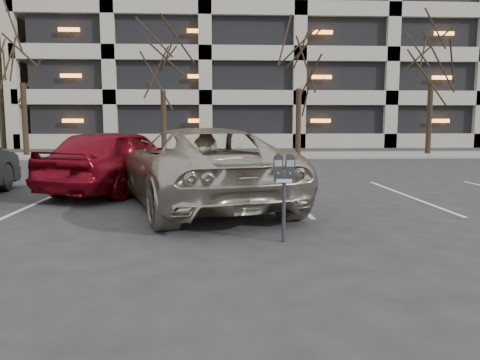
{
  "coord_description": "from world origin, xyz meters",
  "views": [
    {
      "loc": [
        -0.34,
        -8.43,
        1.71
      ],
      "look_at": [
        0.0,
        -1.87,
        0.91
      ],
      "focal_mm": 35.0,
      "sensor_mm": 36.0,
      "label": 1
    }
  ],
  "objects_px": {
    "tree_b": "(162,49)",
    "parking_meter": "(284,176)",
    "tree_c": "(299,46)",
    "car_red": "(119,160)",
    "tree_d": "(433,39)",
    "tree_a": "(20,36)",
    "suv_silver": "(199,167)"
  },
  "relations": [
    {
      "from": "parking_meter",
      "to": "tree_b",
      "type": "bearing_deg",
      "value": 108.7
    },
    {
      "from": "tree_a",
      "to": "tree_c",
      "type": "height_order",
      "value": "tree_a"
    },
    {
      "from": "tree_b",
      "to": "tree_c",
      "type": "xyz_separation_m",
      "value": [
        7.0,
        0.0,
        0.18
      ]
    },
    {
      "from": "tree_d",
      "to": "suv_silver",
      "type": "height_order",
      "value": "tree_d"
    },
    {
      "from": "tree_b",
      "to": "suv_silver",
      "type": "relative_size",
      "value": 1.19
    },
    {
      "from": "tree_d",
      "to": "parking_meter",
      "type": "distance_m",
      "value": 21.26
    },
    {
      "from": "suv_silver",
      "to": "parking_meter",
      "type": "bearing_deg",
      "value": 95.77
    },
    {
      "from": "suv_silver",
      "to": "car_red",
      "type": "relative_size",
      "value": 1.35
    },
    {
      "from": "parking_meter",
      "to": "tree_d",
      "type": "bearing_deg",
      "value": 67.03
    },
    {
      "from": "tree_a",
      "to": "tree_b",
      "type": "distance_m",
      "value": 7.02
    },
    {
      "from": "tree_b",
      "to": "car_red",
      "type": "height_order",
      "value": "tree_b"
    },
    {
      "from": "tree_c",
      "to": "car_red",
      "type": "bearing_deg",
      "value": -118.25
    },
    {
      "from": "tree_d",
      "to": "parking_meter",
      "type": "bearing_deg",
      "value": -120.15
    },
    {
      "from": "tree_a",
      "to": "parking_meter",
      "type": "xyz_separation_m",
      "value": [
        10.64,
        -17.84,
        -5.06
      ]
    },
    {
      "from": "tree_a",
      "to": "tree_b",
      "type": "relative_size",
      "value": 1.1
    },
    {
      "from": "tree_b",
      "to": "tree_c",
      "type": "bearing_deg",
      "value": 0.0
    },
    {
      "from": "parking_meter",
      "to": "tree_c",
      "type": "bearing_deg",
      "value": 86.5
    },
    {
      "from": "tree_c",
      "to": "parking_meter",
      "type": "relative_size",
      "value": 6.25
    },
    {
      "from": "tree_b",
      "to": "tree_d",
      "type": "distance_m",
      "value": 14.01
    },
    {
      "from": "tree_b",
      "to": "tree_a",
      "type": "bearing_deg",
      "value": 180.0
    },
    {
      "from": "tree_b",
      "to": "parking_meter",
      "type": "bearing_deg",
      "value": -78.48
    },
    {
      "from": "tree_b",
      "to": "car_red",
      "type": "distance_m",
      "value": 13.43
    },
    {
      "from": "tree_a",
      "to": "tree_b",
      "type": "xyz_separation_m",
      "value": [
        7.0,
        0.0,
        -0.56
      ]
    },
    {
      "from": "tree_a",
      "to": "tree_c",
      "type": "bearing_deg",
      "value": 0.0
    },
    {
      "from": "tree_a",
      "to": "car_red",
      "type": "relative_size",
      "value": 1.76
    },
    {
      "from": "tree_c",
      "to": "tree_a",
      "type": "bearing_deg",
      "value": 180.0
    },
    {
      "from": "tree_c",
      "to": "car_red",
      "type": "distance_m",
      "value": 15.1
    },
    {
      "from": "tree_c",
      "to": "tree_b",
      "type": "bearing_deg",
      "value": 180.0
    },
    {
      "from": "tree_b",
      "to": "suv_silver",
      "type": "height_order",
      "value": "tree_b"
    },
    {
      "from": "tree_a",
      "to": "suv_silver",
      "type": "bearing_deg",
      "value": -57.71
    },
    {
      "from": "tree_b",
      "to": "parking_meter",
      "type": "relative_size",
      "value": 6.05
    },
    {
      "from": "tree_d",
      "to": "tree_a",
      "type": "bearing_deg",
      "value": 180.0
    }
  ]
}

